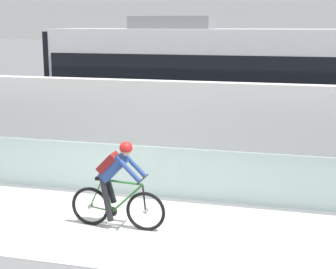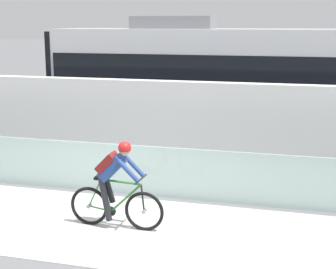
# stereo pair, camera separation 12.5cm
# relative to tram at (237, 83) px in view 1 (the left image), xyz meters

# --- Properties ---
(ground_plane) EXTENTS (200.00, 200.00, 0.00)m
(ground_plane) POSITION_rel_tram_xyz_m (-1.57, -6.85, -1.89)
(ground_plane) COLOR slate
(bike_path_deck) EXTENTS (32.00, 3.20, 0.01)m
(bike_path_deck) POSITION_rel_tram_xyz_m (-1.57, -6.85, -1.89)
(bike_path_deck) COLOR beige
(bike_path_deck) RESTS_ON ground
(glass_parapet) EXTENTS (32.00, 0.05, 1.09)m
(glass_parapet) POSITION_rel_tram_xyz_m (-1.57, -5.00, -1.35)
(glass_parapet) COLOR #ADC6C1
(glass_parapet) RESTS_ON ground
(concrete_barrier_wall) EXTENTS (32.00, 0.36, 2.27)m
(concrete_barrier_wall) POSITION_rel_tram_xyz_m (-1.57, -3.20, -0.76)
(concrete_barrier_wall) COLOR white
(concrete_barrier_wall) RESTS_ON ground
(tram_rail_near) EXTENTS (32.00, 0.08, 0.01)m
(tram_rail_near) POSITION_rel_tram_xyz_m (-1.57, -0.72, -1.89)
(tram_rail_near) COLOR #595654
(tram_rail_near) RESTS_ON ground
(tram_rail_far) EXTENTS (32.00, 0.08, 0.01)m
(tram_rail_far) POSITION_rel_tram_xyz_m (-1.57, 0.72, -1.89)
(tram_rail_far) COLOR #595654
(tram_rail_far) RESTS_ON ground
(tram) EXTENTS (11.06, 2.54, 3.81)m
(tram) POSITION_rel_tram_xyz_m (0.00, 0.00, 0.00)
(tram) COLOR silver
(tram) RESTS_ON ground
(cyclist_on_bike) EXTENTS (1.77, 0.58, 1.61)m
(cyclist_on_bike) POSITION_rel_tram_xyz_m (-1.20, -6.85, -1.09)
(cyclist_on_bike) COLOR black
(cyclist_on_bike) RESTS_ON ground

